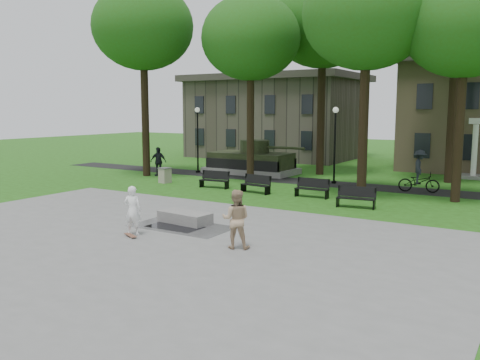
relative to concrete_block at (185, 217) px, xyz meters
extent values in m
plane|color=#224B11|center=(0.55, 1.47, -0.24)|extent=(120.00, 120.00, 0.00)
cube|color=gray|center=(0.55, -3.53, -0.23)|extent=(22.00, 16.00, 0.02)
cube|color=black|center=(0.55, 13.47, -0.24)|extent=(44.00, 2.60, 0.01)
cube|color=#4C443D|center=(-10.45, 27.97, 3.35)|extent=(15.00, 10.00, 7.20)
cylinder|color=black|center=(-11.45, 10.47, 4.24)|extent=(0.52, 0.52, 8.96)
ellipsoid|color=#255514|center=(-11.45, 10.47, 9.84)|extent=(6.80, 6.80, 5.78)
cylinder|color=black|center=(-3.95, 11.97, 3.75)|extent=(0.48, 0.48, 8.00)
ellipsoid|color=#255514|center=(-3.95, 11.97, 8.76)|extent=(6.20, 6.20, 5.27)
cylinder|color=black|center=(4.05, 9.97, 3.92)|extent=(0.50, 0.50, 8.32)
ellipsoid|color=#255514|center=(4.05, 9.97, 9.12)|extent=(6.60, 6.60, 5.61)
cylinder|color=black|center=(8.55, 10.97, 3.59)|extent=(0.46, 0.46, 7.68)
ellipsoid|color=#255514|center=(8.55, 10.97, 8.40)|extent=(6.00, 6.00, 5.10)
cylinder|color=black|center=(-1.45, 17.47, 4.39)|extent=(0.54, 0.54, 9.28)
ellipsoid|color=#255514|center=(-1.45, 17.47, 10.20)|extent=(7.20, 7.20, 6.12)
cylinder|color=black|center=(7.05, 17.97, 4.08)|extent=(0.50, 0.50, 8.64)
ellipsoid|color=#255514|center=(7.05, 17.97, 9.47)|extent=(6.40, 6.40, 5.44)
cylinder|color=black|center=(-9.45, 13.77, 1.96)|extent=(0.12, 0.12, 4.40)
sphere|color=silver|center=(-9.45, 13.77, 4.30)|extent=(0.36, 0.36, 0.36)
cylinder|color=black|center=(-9.45, 13.77, -0.16)|extent=(0.32, 0.32, 0.16)
cylinder|color=black|center=(1.05, 13.77, 1.96)|extent=(0.12, 0.12, 4.40)
sphere|color=silver|center=(1.05, 13.77, 4.30)|extent=(0.36, 0.36, 0.36)
cylinder|color=black|center=(1.05, 13.77, -0.16)|extent=(0.32, 0.32, 0.16)
cube|color=gray|center=(-5.95, 15.47, -0.04)|extent=(6.50, 3.40, 0.40)
cube|color=#2D351B|center=(-5.95, 15.47, 0.70)|extent=(5.80, 2.80, 1.10)
cube|color=black|center=(-5.95, 14.12, 0.51)|extent=(5.80, 0.35, 0.70)
cube|color=black|center=(-5.95, 16.82, 0.51)|extent=(5.80, 0.35, 0.70)
cylinder|color=#2D351B|center=(-5.65, 15.47, 1.71)|extent=(2.10, 2.10, 0.90)
cylinder|color=#2D351B|center=(-3.35, 15.47, 1.71)|extent=(3.20, 0.18, 0.18)
cube|color=black|center=(0.10, -0.78, -0.22)|extent=(2.20, 1.20, 0.00)
cube|color=gray|center=(0.00, 0.00, 0.00)|extent=(2.28, 1.20, 0.45)
cube|color=brown|center=(-0.27, -2.85, -0.19)|extent=(0.79, 0.50, 0.07)
imported|color=white|center=(-0.39, -2.58, 0.69)|extent=(0.76, 0.61, 1.82)
imported|color=tan|center=(3.77, -2.11, 0.76)|extent=(1.17, 1.06, 1.97)
imported|color=black|center=(-10.71, 10.85, 0.76)|extent=(1.26, 0.76, 2.00)
imported|color=black|center=(6.31, 13.08, 0.33)|extent=(2.30, 1.19, 1.15)
imported|color=#21242C|center=(6.31, 13.08, 1.16)|extent=(0.95, 1.36, 1.92)
cube|color=black|center=(-4.27, 8.31, 0.21)|extent=(1.83, 0.59, 0.05)
cube|color=black|center=(-4.27, 8.53, 0.51)|extent=(1.81, 0.30, 0.50)
cube|color=black|center=(-5.12, 8.31, -0.02)|extent=(0.10, 0.45, 0.45)
cube|color=black|center=(-3.42, 8.31, -0.02)|extent=(0.10, 0.45, 0.45)
cube|color=black|center=(-1.29, 7.99, 0.21)|extent=(1.85, 0.72, 0.05)
cube|color=black|center=(-1.29, 8.21, 0.51)|extent=(1.80, 0.43, 0.50)
cube|color=black|center=(-2.14, 7.99, -0.02)|extent=(0.13, 0.45, 0.45)
cube|color=black|center=(-0.44, 7.99, -0.02)|extent=(0.13, 0.45, 0.45)
cube|color=black|center=(1.93, 8.33, 0.21)|extent=(1.81, 0.49, 0.05)
cube|color=black|center=(1.93, 8.55, 0.51)|extent=(1.80, 0.19, 0.50)
cube|color=black|center=(1.08, 8.33, -0.02)|extent=(0.07, 0.45, 0.45)
cube|color=black|center=(2.78, 8.33, -0.02)|extent=(0.07, 0.45, 0.45)
cube|color=black|center=(4.84, 6.76, 0.21)|extent=(1.84, 0.67, 0.05)
cube|color=black|center=(4.84, 6.98, 0.51)|extent=(1.80, 0.38, 0.50)
cube|color=black|center=(3.99, 6.76, -0.02)|extent=(0.12, 0.45, 0.45)
cube|color=black|center=(5.69, 6.76, -0.02)|extent=(0.12, 0.45, 0.45)
cube|color=gray|center=(-8.11, 8.45, 0.21)|extent=(0.69, 0.69, 0.90)
cube|color=#4C4C4C|center=(-8.11, 8.45, 0.69)|extent=(0.76, 0.76, 0.06)
camera|label=1|loc=(12.47, -16.01, 4.35)|focal=38.00mm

